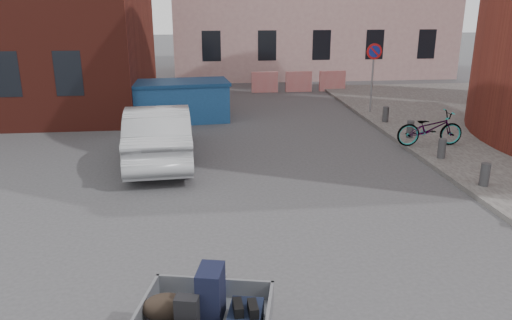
{
  "coord_description": "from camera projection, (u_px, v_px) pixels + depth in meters",
  "views": [
    {
      "loc": [
        -0.61,
        -9.26,
        4.32
      ],
      "look_at": [
        0.49,
        0.72,
        1.1
      ],
      "focal_mm": 35.0,
      "sensor_mm": 36.0,
      "label": 1
    }
  ],
  "objects": [
    {
      "name": "bollards",
      "position": [
        442.0,
        148.0,
        13.87
      ],
      "size": [
        0.22,
        9.02,
        0.55
      ],
      "color": "#3A3A3D",
      "rests_on": "sidewalk"
    },
    {
      "name": "bicycle",
      "position": [
        430.0,
        128.0,
        15.01
      ],
      "size": [
        2.02,
        0.73,
        1.06
      ],
      "primitive_type": "imported",
      "rotation": [
        0.0,
        0.0,
        1.55
      ],
      "color": "black",
      "rests_on": "sidewalk"
    },
    {
      "name": "barriers",
      "position": [
        299.0,
        82.0,
        24.63
      ],
      "size": [
        4.7,
        0.18,
        1.0
      ],
      "color": "red",
      "rests_on": "ground"
    },
    {
      "name": "trailer",
      "position": [
        206.0,
        313.0,
        6.21
      ],
      "size": [
        1.8,
        1.94,
        1.2
      ],
      "rotation": [
        0.0,
        0.0,
        -0.22
      ],
      "color": "black",
      "rests_on": "ground"
    },
    {
      "name": "ground",
      "position": [
        236.0,
        223.0,
        10.15
      ],
      "size": [
        120.0,
        120.0,
        0.0
      ],
      "primitive_type": "plane",
      "color": "#38383A",
      "rests_on": "ground"
    },
    {
      "name": "dumpster",
      "position": [
        181.0,
        101.0,
        18.58
      ],
      "size": [
        3.72,
        2.19,
        1.49
      ],
      "rotation": [
        0.0,
        0.0,
        0.1
      ],
      "color": "navy",
      "rests_on": "ground"
    },
    {
      "name": "silver_car",
      "position": [
        159.0,
        133.0,
        13.83
      ],
      "size": [
        2.02,
        4.97,
        1.6
      ],
      "primitive_type": "imported",
      "rotation": [
        0.0,
        0.0,
        3.21
      ],
      "color": "#9B9EA2",
      "rests_on": "ground"
    },
    {
      "name": "no_parking_sign",
      "position": [
        373.0,
        63.0,
        19.14
      ],
      "size": [
        0.6,
        0.09,
        2.65
      ],
      "color": "gray",
      "rests_on": "sidewalk"
    }
  ]
}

